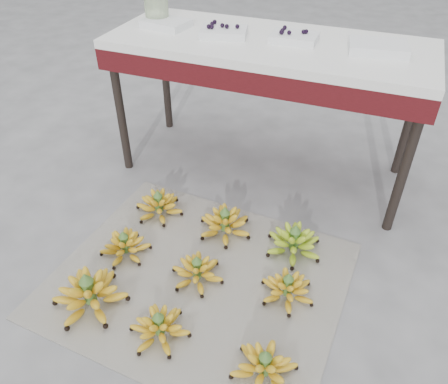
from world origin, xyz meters
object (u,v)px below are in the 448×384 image
(bunch_mid_left, at_px, (125,246))
(bunch_front_center, at_px, (160,327))
(bunch_front_right, at_px, (264,367))
(newspaper_mat, at_px, (199,279))
(bunch_back_left, at_px, (159,206))
(bunch_back_center, at_px, (225,223))
(bunch_mid_right, at_px, (287,288))
(tray_far_left, at_px, (166,23))
(bunch_back_right, at_px, (294,242))
(vendor_table, at_px, (268,57))
(glass_jar, at_px, (156,8))
(bunch_front_left, at_px, (90,294))
(bunch_mid_center, at_px, (197,271))
(tray_far_right, at_px, (378,47))
(tray_left, at_px, (224,32))
(tray_right, at_px, (294,37))

(bunch_mid_left, bearing_deg, bunch_front_center, -61.15)
(bunch_front_right, bearing_deg, newspaper_mat, 140.40)
(bunch_back_left, bearing_deg, bunch_back_center, -1.33)
(bunch_mid_right, relative_size, tray_far_left, 1.15)
(newspaper_mat, distance_m, bunch_back_right, 0.48)
(bunch_front_right, xyz_separation_m, bunch_back_left, (-0.79, 0.67, 0.00))
(bunch_mid_left, distance_m, vendor_table, 1.19)
(glass_jar, bearing_deg, bunch_front_left, -77.14)
(bunch_mid_center, bearing_deg, glass_jar, 142.14)
(bunch_mid_left, bearing_deg, newspaper_mat, -20.71)
(bunch_back_left, height_order, tray_far_right, tray_far_right)
(bunch_back_center, bearing_deg, bunch_mid_left, -121.77)
(bunch_mid_left, bearing_deg, bunch_mid_right, -15.84)
(bunch_front_left, relative_size, bunch_mid_left, 1.09)
(bunch_back_center, bearing_deg, glass_jar, 154.08)
(newspaper_mat, xyz_separation_m, bunch_front_center, (-0.02, -0.32, 0.05))
(bunch_mid_left, bearing_deg, tray_left, 62.58)
(bunch_back_right, xyz_separation_m, vendor_table, (-0.36, 0.62, 0.63))
(bunch_front_left, relative_size, tray_right, 1.41)
(tray_left, xyz_separation_m, glass_jar, (-0.41, 0.06, 0.06))
(bunch_front_left, relative_size, bunch_front_center, 1.30)
(bunch_back_center, height_order, vendor_table, vendor_table)
(bunch_front_left, xyz_separation_m, bunch_mid_right, (0.76, 0.34, -0.02))
(vendor_table, bearing_deg, bunch_back_right, -60.01)
(newspaper_mat, distance_m, bunch_mid_right, 0.40)
(tray_right, distance_m, glass_jar, 0.77)
(bunch_front_right, relative_size, tray_right, 1.09)
(bunch_back_right, distance_m, vendor_table, 0.95)
(bunch_mid_left, bearing_deg, bunch_front_left, -103.97)
(tray_far_left, bearing_deg, bunch_back_left, -71.43)
(bunch_mid_center, distance_m, glass_jar, 1.43)
(bunch_front_right, relative_size, bunch_back_left, 0.99)
(bunch_front_right, relative_size, bunch_mid_center, 0.83)
(bunch_front_left, bearing_deg, tray_right, 66.32)
(bunch_mid_left, bearing_deg, glass_jar, 87.32)
(bunch_front_center, height_order, tray_far_right, tray_far_right)
(bunch_front_left, height_order, bunch_mid_left, bunch_front_left)
(bunch_mid_right, distance_m, vendor_table, 1.17)
(newspaper_mat, height_order, bunch_back_right, bunch_back_right)
(bunch_mid_right, height_order, bunch_back_left, bunch_back_left)
(bunch_back_left, bearing_deg, tray_right, 51.65)
(tray_far_right, bearing_deg, bunch_back_left, -144.98)
(vendor_table, height_order, glass_jar, glass_jar)
(glass_jar, bearing_deg, bunch_front_center, -64.10)
(bunch_mid_right, height_order, bunch_back_right, bunch_back_right)
(bunch_front_center, distance_m, tray_left, 1.47)
(bunch_front_center, relative_size, tray_far_right, 0.85)
(bunch_mid_center, bearing_deg, bunch_front_center, -74.60)
(bunch_mid_center, bearing_deg, bunch_back_left, 156.32)
(tray_far_left, bearing_deg, bunch_back_center, -46.43)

